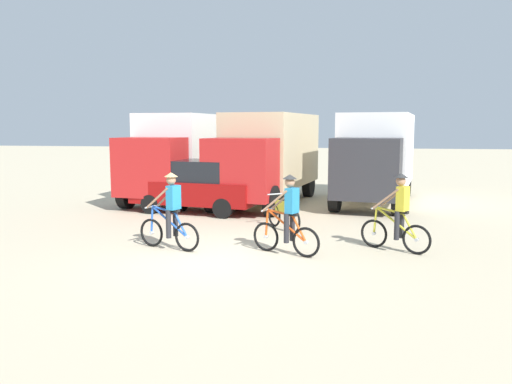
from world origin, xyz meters
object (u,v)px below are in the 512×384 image
Objects in this scene: box_truck_avon_van at (376,153)px; sedan_parked at (197,186)px; cyclist_near_camera at (398,215)px; box_truck_tan_camper at (268,153)px; cyclist_cowboy_hat at (288,218)px; cyclist_orange_shirt at (170,214)px; box_truck_white_box at (184,152)px; bicycle_spare at (283,216)px.

box_truck_avon_van is 6.98m from sedan_parked.
cyclist_near_camera is at bearing -89.24° from box_truck_avon_van.
cyclist_cowboy_hat is at bearing -77.85° from box_truck_tan_camper.
cyclist_orange_shirt is 5.26m from cyclist_near_camera.
box_truck_white_box is 3.82× the size of cyclist_orange_shirt.
box_truck_white_box is 0.99× the size of box_truck_avon_van.
cyclist_near_camera reaches higher than sedan_parked.
box_truck_tan_camper is at bearing 120.66° from cyclist_near_camera.
cyclist_orange_shirt reaches higher than sedan_parked.
box_truck_tan_camper reaches higher than cyclist_cowboy_hat.
bicycle_spare is at bearing -115.71° from box_truck_avon_van.
box_truck_white_box is 7.43m from box_truck_avon_van.
bicycle_spare is (-2.80, -5.81, -1.48)m from box_truck_avon_van.
box_truck_avon_van is 3.87× the size of cyclist_near_camera.
box_truck_tan_camper reaches higher than cyclist_orange_shirt.
box_truck_avon_van is 8.96m from cyclist_cowboy_hat.
box_truck_tan_camper is 3.87× the size of cyclist_near_camera.
sedan_parked is at bearing 125.22° from cyclist_cowboy_hat.
box_truck_white_box is 3.82× the size of cyclist_cowboy_hat.
cyclist_near_camera is at bearing -59.34° from box_truck_tan_camper.
box_truck_white_box is at bearing 135.58° from cyclist_near_camera.
box_truck_avon_van is 3.87× the size of cyclist_cowboy_hat.
box_truck_white_box is at bearing 172.61° from box_truck_tan_camper.
bicycle_spare is (-0.45, 2.78, -0.45)m from cyclist_cowboy_hat.
box_truck_avon_van reaches higher than cyclist_near_camera.
sedan_parked is at bearing 143.20° from bicycle_spare.
cyclist_near_camera is 3.57m from bicycle_spare.
cyclist_near_camera is at bearing -44.42° from box_truck_white_box.
box_truck_avon_van is at bearing 64.29° from bicycle_spare.
box_truck_avon_van reaches higher than cyclist_cowboy_hat.
sedan_parked is at bearing -128.80° from box_truck_tan_camper.
box_truck_tan_camper is at bearing 51.20° from sedan_parked.
cyclist_cowboy_hat is at bearing -58.03° from box_truck_white_box.
box_truck_avon_van is 3.87× the size of cyclist_orange_shirt.
box_truck_tan_camper is 7.82m from cyclist_orange_shirt.
box_truck_tan_camper is 4.10m from box_truck_avon_van.
sedan_parked is 4.04m from bicycle_spare.
box_truck_white_box and box_truck_avon_van have the same top height.
cyclist_orange_shirt is (0.90, -5.18, -0.04)m from sedan_parked.
box_truck_white_box reaches higher than cyclist_cowboy_hat.
box_truck_white_box is at bearing 115.65° from sedan_parked.
cyclist_orange_shirt is at bearing -98.20° from box_truck_tan_camper.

